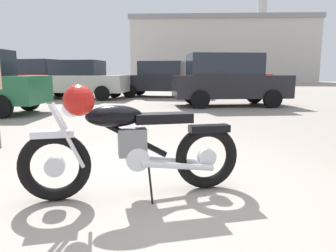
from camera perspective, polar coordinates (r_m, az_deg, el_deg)
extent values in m
plane|color=gray|center=(3.10, -1.55, -12.17)|extent=(80.00, 80.00, 0.00)
torus|color=black|center=(3.03, -19.80, -6.92)|extent=(0.64, 0.31, 0.64)
cylinder|color=silver|center=(3.03, -19.80, -6.92)|extent=(0.20, 0.13, 0.18)
torus|color=black|center=(3.18, 7.01, -5.62)|extent=(0.64, 0.31, 0.64)
cylinder|color=silver|center=(3.18, 7.01, -5.62)|extent=(0.20, 0.13, 0.18)
cube|color=silver|center=(2.96, -20.14, -1.33)|extent=(0.38, 0.24, 0.06)
cube|color=black|center=(3.12, 7.47, -0.45)|extent=(0.42, 0.25, 0.07)
cylinder|color=silver|center=(2.87, -17.81, -1.85)|extent=(0.28, 0.13, 0.58)
cylinder|color=silver|center=(3.02, -17.57, -1.30)|extent=(0.28, 0.13, 0.58)
sphere|color=silver|center=(2.91, -17.03, 3.17)|extent=(0.17, 0.17, 0.17)
cylinder|color=silver|center=(2.90, -15.52, 4.61)|extent=(0.23, 0.60, 0.03)
sphere|color=#B21914|center=(2.60, -15.84, 4.49)|extent=(0.25, 0.25, 0.25)
cylinder|color=black|center=(2.95, -7.37, -1.67)|extent=(0.73, 0.30, 0.47)
ellipsoid|color=black|center=(2.91, -9.72, 1.75)|extent=(0.56, 0.37, 0.20)
cube|color=black|center=(2.98, -0.83, 1.47)|extent=(0.58, 0.36, 0.09)
cube|color=slate|center=(2.97, -6.49, -2.92)|extent=(0.30, 0.25, 0.26)
cylinder|color=silver|center=(3.01, -5.68, -5.68)|extent=(0.27, 0.26, 0.22)
cylinder|color=silver|center=(3.01, 1.85, -7.24)|extent=(0.68, 0.28, 0.14)
cylinder|color=silver|center=(3.19, 0.94, -6.22)|extent=(0.68, 0.28, 0.14)
cylinder|color=black|center=(2.92, -3.22, -10.22)|extent=(0.09, 0.23, 0.33)
cylinder|color=black|center=(18.74, -25.08, 6.16)|extent=(0.62, 0.27, 0.60)
cylinder|color=black|center=(15.99, -22.02, 5.92)|extent=(0.62, 0.27, 0.60)
cylinder|color=black|center=(17.34, -18.85, 6.34)|extent=(0.62, 0.27, 0.60)
cube|color=red|center=(17.35, -23.76, 7.30)|extent=(4.09, 2.16, 0.76)
cube|color=#232833|center=(17.19, -23.25, 9.79)|extent=(2.58, 1.83, 0.72)
cylinder|color=black|center=(12.39, 15.37, 5.38)|extent=(0.63, 0.30, 0.60)
cylinder|color=black|center=(10.88, 18.41, 4.68)|extent=(0.63, 0.30, 0.60)
cylinder|color=black|center=(11.76, 4.31, 5.49)|extent=(0.63, 0.30, 0.60)
cylinder|color=black|center=(10.15, 5.87, 4.80)|extent=(0.63, 0.30, 0.60)
cube|color=black|center=(11.21, 11.15, 7.07)|extent=(4.15, 2.38, 0.76)
cube|color=#232833|center=(11.13, 10.02, 10.90)|extent=(2.65, 1.96, 0.72)
cylinder|color=black|center=(14.35, -22.10, 5.60)|extent=(0.63, 0.22, 0.62)
cylinder|color=black|center=(15.87, -19.03, 6.11)|extent=(0.63, 0.22, 0.62)
cylinder|color=black|center=(13.23, -11.83, 5.82)|extent=(0.63, 0.22, 0.62)
cylinder|color=black|center=(14.86, -9.62, 6.29)|extent=(0.63, 0.22, 0.62)
cube|color=beige|center=(14.50, -15.82, 7.40)|extent=(4.25, 1.84, 0.72)
cube|color=#232833|center=(14.50, -15.95, 10.09)|extent=(2.04, 1.62, 0.64)
cylinder|color=black|center=(10.48, -23.83, 4.18)|extent=(0.62, 0.24, 0.60)
cylinder|color=black|center=(9.02, -28.10, 3.10)|extent=(0.62, 0.24, 0.60)
cylinder|color=black|center=(15.81, 4.36, 6.59)|extent=(0.63, 0.25, 0.62)
cylinder|color=black|center=(14.10, 3.62, 6.23)|extent=(0.63, 0.25, 0.62)
cylinder|color=black|center=(16.31, -5.18, 6.67)|extent=(0.63, 0.25, 0.62)
cylinder|color=black|center=(14.66, -6.98, 6.31)|extent=(0.63, 0.25, 0.62)
cube|color=black|center=(15.14, -1.10, 7.85)|extent=(4.32, 2.04, 0.72)
cube|color=#232833|center=(15.14, -1.11, 10.42)|extent=(2.11, 1.71, 0.64)
cylinder|color=black|center=(18.18, 9.25, 6.86)|extent=(0.62, 0.30, 0.60)
cylinder|color=black|center=(19.78, 8.13, 7.11)|extent=(0.62, 0.30, 0.60)
cylinder|color=black|center=(18.89, 16.39, 6.70)|extent=(0.62, 0.30, 0.60)
cylinder|color=black|center=(20.43, 14.76, 6.97)|extent=(0.62, 0.30, 0.60)
cube|color=red|center=(19.27, 12.21, 8.05)|extent=(4.13, 2.32, 0.76)
cube|color=#232833|center=(19.34, 13.01, 10.22)|extent=(2.64, 1.93, 0.72)
cube|color=beige|center=(40.16, 9.15, 12.72)|extent=(20.73, 12.12, 6.73)
cube|color=gray|center=(40.52, 9.29, 17.83)|extent=(21.05, 12.44, 0.50)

